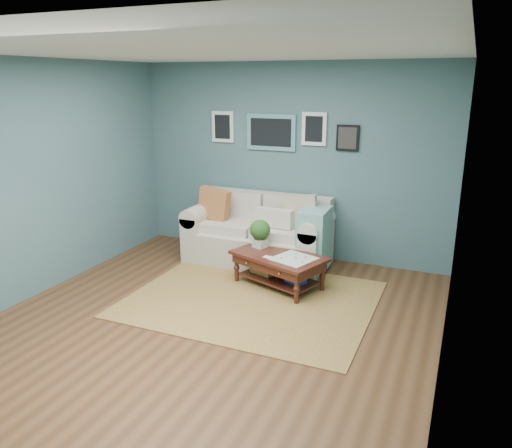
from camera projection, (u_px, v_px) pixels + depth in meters
The scene contains 4 objects.
room_shell at pixel (205, 198), 4.80m from camera, with size 5.00×5.02×2.70m.
area_rug at pixel (252, 299), 5.79m from camera, with size 2.74×2.19×0.01m, color brown.
loveseat at pixel (264, 233), 6.87m from camera, with size 2.00×0.91×1.03m.
coffee_table at pixel (275, 259), 6.11m from camera, with size 1.26×0.98×0.77m.
Camera 1 is at (2.30, -4.05, 2.46)m, focal length 35.00 mm.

